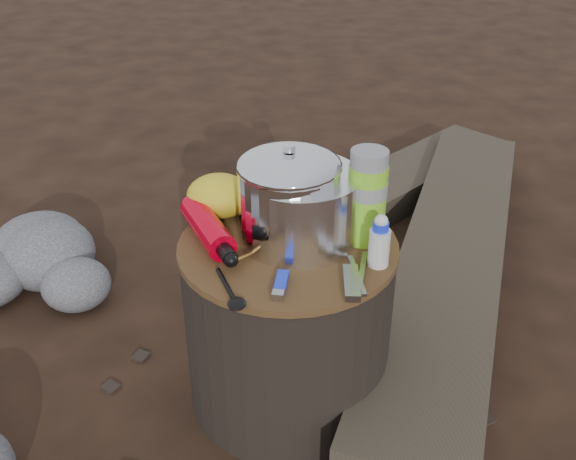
{
  "coord_description": "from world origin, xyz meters",
  "views": [
    {
      "loc": [
        -0.01,
        -1.22,
        1.21
      ],
      "look_at": [
        0.0,
        0.0,
        0.48
      ],
      "focal_mm": 40.93,
      "sensor_mm": 36.0,
      "label": 1
    }
  ],
  "objects_px": {
    "fuel_bottle": "(208,227)",
    "travel_mug": "(332,190)",
    "log_main": "(451,264)",
    "thermos": "(367,197)",
    "stump": "(288,323)",
    "camping_pot": "(289,197)"
  },
  "relations": [
    {
      "from": "camping_pot",
      "to": "fuel_bottle",
      "type": "height_order",
      "value": "camping_pot"
    },
    {
      "from": "log_main",
      "to": "thermos",
      "type": "distance_m",
      "value": 0.74
    },
    {
      "from": "thermos",
      "to": "travel_mug",
      "type": "relative_size",
      "value": 1.76
    },
    {
      "from": "stump",
      "to": "camping_pot",
      "type": "xyz_separation_m",
      "value": [
        0.0,
        0.01,
        0.33
      ]
    },
    {
      "from": "log_main",
      "to": "fuel_bottle",
      "type": "bearing_deg",
      "value": -127.56
    },
    {
      "from": "camping_pot",
      "to": "log_main",
      "type": "bearing_deg",
      "value": 42.0
    },
    {
      "from": "stump",
      "to": "travel_mug",
      "type": "height_order",
      "value": "travel_mug"
    },
    {
      "from": "thermos",
      "to": "camping_pot",
      "type": "bearing_deg",
      "value": -178.49
    },
    {
      "from": "stump",
      "to": "travel_mug",
      "type": "xyz_separation_m",
      "value": [
        0.1,
        0.14,
        0.28
      ]
    },
    {
      "from": "fuel_bottle",
      "to": "travel_mug",
      "type": "relative_size",
      "value": 2.17
    },
    {
      "from": "fuel_bottle",
      "to": "travel_mug",
      "type": "distance_m",
      "value": 0.31
    },
    {
      "from": "thermos",
      "to": "travel_mug",
      "type": "distance_m",
      "value": 0.14
    },
    {
      "from": "thermos",
      "to": "travel_mug",
      "type": "bearing_deg",
      "value": 118.64
    },
    {
      "from": "fuel_bottle",
      "to": "travel_mug",
      "type": "bearing_deg",
      "value": -1.54
    },
    {
      "from": "thermos",
      "to": "stump",
      "type": "bearing_deg",
      "value": -173.98
    },
    {
      "from": "stump",
      "to": "fuel_bottle",
      "type": "distance_m",
      "value": 0.31
    },
    {
      "from": "stump",
      "to": "log_main",
      "type": "xyz_separation_m",
      "value": [
        0.51,
        0.47,
        -0.15
      ]
    },
    {
      "from": "stump",
      "to": "log_main",
      "type": "bearing_deg",
      "value": 42.7
    },
    {
      "from": "log_main",
      "to": "fuel_bottle",
      "type": "distance_m",
      "value": 0.92
    },
    {
      "from": "log_main",
      "to": "thermos",
      "type": "bearing_deg",
      "value": -107.94
    },
    {
      "from": "camping_pot",
      "to": "travel_mug",
      "type": "relative_size",
      "value": 1.81
    },
    {
      "from": "thermos",
      "to": "travel_mug",
      "type": "height_order",
      "value": "thermos"
    }
  ]
}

